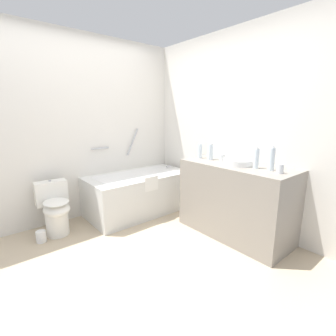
{
  "coord_description": "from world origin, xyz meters",
  "views": [
    {
      "loc": [
        -1.14,
        -2.03,
        1.49
      ],
      "look_at": [
        0.76,
        0.26,
        0.81
      ],
      "focal_mm": 26.0,
      "sensor_mm": 36.0,
      "label": 1
    }
  ],
  "objects": [
    {
      "name": "sink_faucet",
      "position": [
        1.47,
        -0.42,
        0.92
      ],
      "size": [
        0.13,
        0.15,
        0.06
      ],
      "color": "#A8A8AD",
      "rests_on": "vanity_counter"
    },
    {
      "name": "drinking_glass_1",
      "position": [
        1.33,
        -0.13,
        0.93
      ],
      "size": [
        0.07,
        0.07,
        0.08
      ],
      "primitive_type": "cylinder",
      "color": "white",
      "rests_on": "vanity_counter"
    },
    {
      "name": "wall_right_mirror",
      "position": [
        1.64,
        0.0,
        1.27
      ],
      "size": [
        0.1,
        3.11,
        2.53
      ],
      "primitive_type": "cube",
      "color": "silver",
      "rests_on": "ground_plane"
    },
    {
      "name": "wall_back_tiled",
      "position": [
        0.0,
        1.41,
        1.27
      ],
      "size": [
        3.59,
        0.1,
        2.53
      ],
      "primitive_type": "cube",
      "color": "silver",
      "rests_on": "ground_plane"
    },
    {
      "name": "toilet_paper_roll",
      "position": [
        -0.62,
        0.92,
        0.07
      ],
      "size": [
        0.11,
        0.11,
        0.14
      ],
      "primitive_type": "cylinder",
      "color": "white",
      "rests_on": "ground_plane"
    },
    {
      "name": "drinking_glass_0",
      "position": [
        1.24,
        -0.92,
        0.94
      ],
      "size": [
        0.07,
        0.07,
        0.1
      ],
      "primitive_type": "cylinder",
      "color": "white",
      "rests_on": "vanity_counter"
    },
    {
      "name": "vanity_counter",
      "position": [
        1.29,
        -0.39,
        0.45
      ],
      "size": [
        0.61,
        1.34,
        0.89
      ],
      "primitive_type": "cube",
      "color": "gray",
      "rests_on": "ground_plane"
    },
    {
      "name": "toilet",
      "position": [
        -0.41,
        1.03,
        0.33
      ],
      "size": [
        0.38,
        0.52,
        0.66
      ],
      "rotation": [
        0.0,
        0.0,
        -1.63
      ],
      "color": "white",
      "rests_on": "ground_plane"
    },
    {
      "name": "ground_plane",
      "position": [
        0.0,
        0.0,
        0.0
      ],
      "size": [
        4.19,
        4.19,
        0.0
      ],
      "primitive_type": "plane",
      "color": "#C1AD8E"
    },
    {
      "name": "bathtub",
      "position": [
        0.77,
        0.96,
        0.31
      ],
      "size": [
        1.52,
        0.79,
        1.24
      ],
      "color": "silver",
      "rests_on": "ground_plane"
    },
    {
      "name": "water_bottle_1",
      "position": [
        1.29,
        -0.8,
        1.01
      ],
      "size": [
        0.07,
        0.07,
        0.26
      ],
      "color": "silver",
      "rests_on": "vanity_counter"
    },
    {
      "name": "water_bottle_0",
      "position": [
        1.26,
        -0.0,
        0.99
      ],
      "size": [
        0.07,
        0.07,
        0.22
      ],
      "color": "silver",
      "rests_on": "vanity_counter"
    },
    {
      "name": "sink_basin",
      "position": [
        1.27,
        -0.42,
        0.92
      ],
      "size": [
        0.35,
        0.35,
        0.07
      ],
      "primitive_type": "cylinder",
      "color": "white",
      "rests_on": "vanity_counter"
    },
    {
      "name": "water_bottle_3",
      "position": [
        1.24,
        0.17,
        0.99
      ],
      "size": [
        0.06,
        0.06,
        0.21
      ],
      "color": "silver",
      "rests_on": "vanity_counter"
    },
    {
      "name": "water_bottle_2",
      "position": [
        1.26,
        -0.65,
        1.0
      ],
      "size": [
        0.06,
        0.06,
        0.24
      ],
      "color": "silver",
      "rests_on": "vanity_counter"
    }
  ]
}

